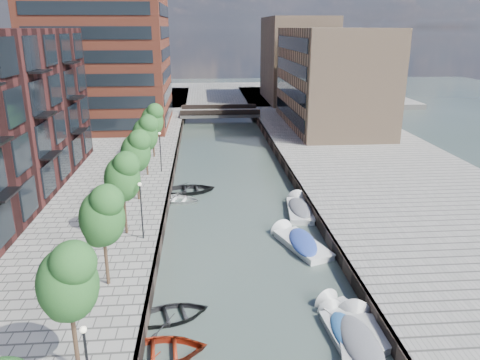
{
  "coord_description": "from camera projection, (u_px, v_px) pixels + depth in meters",
  "views": [
    {
      "loc": [
        -2.82,
        -6.33,
        15.1
      ],
      "look_at": [
        0.0,
        28.94,
        3.5
      ],
      "focal_mm": 35.0,
      "sensor_mm": 36.0,
      "label": 1
    }
  ],
  "objects": [
    {
      "name": "water",
      "position": [
        232.0,
        179.0,
        48.8
      ],
      "size": [
        300.0,
        300.0,
        0.0
      ],
      "primitive_type": "plane",
      "color": "#38473F",
      "rests_on": "ground"
    },
    {
      "name": "quay_right",
      "position": [
        381.0,
        171.0,
        49.86
      ],
      "size": [
        20.0,
        140.0,
        1.0
      ],
      "primitive_type": "cube",
      "color": "gray",
      "rests_on": "ground"
    },
    {
      "name": "quay_wall_left",
      "position": [
        173.0,
        176.0,
        48.18
      ],
      "size": [
        0.25,
        140.0,
        1.0
      ],
      "primitive_type": "cube",
      "color": "#332823",
      "rests_on": "ground"
    },
    {
      "name": "quay_wall_right",
      "position": [
        289.0,
        173.0,
        49.11
      ],
      "size": [
        0.25,
        140.0,
        1.0
      ],
      "primitive_type": "cube",
      "color": "#332823",
      "rests_on": "ground"
    },
    {
      "name": "far_closure",
      "position": [
        215.0,
        95.0,
        105.48
      ],
      "size": [
        80.0,
        40.0,
        1.0
      ],
      "primitive_type": "cube",
      "color": "gray",
      "rests_on": "ground"
    },
    {
      "name": "tower",
      "position": [
        100.0,
        20.0,
        66.21
      ],
      "size": [
        18.0,
        18.0,
        30.0
      ],
      "primitive_type": "cube",
      "color": "brown",
      "rests_on": "quay_left"
    },
    {
      "name": "tan_block_near",
      "position": [
        331.0,
        78.0,
        68.36
      ],
      "size": [
        12.0,
        25.0,
        14.0
      ],
      "primitive_type": "cube",
      "color": "#9B7B5F",
      "rests_on": "quay_right"
    },
    {
      "name": "tan_block_far",
      "position": [
        297.0,
        59.0,
        92.68
      ],
      "size": [
        12.0,
        20.0,
        16.0
      ],
      "primitive_type": "cube",
      "color": "#9B7B5F",
      "rests_on": "quay_right"
    },
    {
      "name": "bridge",
      "position": [
        220.0,
        113.0,
        78.68
      ],
      "size": [
        13.0,
        6.0,
        1.3
      ],
      "color": "gray",
      "rests_on": "ground"
    },
    {
      "name": "tree_1",
      "position": [
        67.0,
        280.0,
        19.03
      ],
      "size": [
        2.5,
        2.5,
        5.95
      ],
      "color": "#382619",
      "rests_on": "quay_left"
    },
    {
      "name": "tree_2",
      "position": [
        102.0,
        214.0,
        25.67
      ],
      "size": [
        2.5,
        2.5,
        5.95
      ],
      "color": "#382619",
      "rests_on": "quay_left"
    },
    {
      "name": "tree_3",
      "position": [
        122.0,
        176.0,
        32.3
      ],
      "size": [
        2.5,
        2.5,
        5.95
      ],
      "color": "#382619",
      "rests_on": "quay_left"
    },
    {
      "name": "tree_4",
      "position": [
        135.0,
        151.0,
        38.93
      ],
      "size": [
        2.5,
        2.5,
        5.95
      ],
      "color": "#382619",
      "rests_on": "quay_left"
    },
    {
      "name": "tree_5",
      "position": [
        145.0,
        133.0,
        45.56
      ],
      "size": [
        2.5,
        2.5,
        5.95
      ],
      "color": "#382619",
      "rests_on": "quay_left"
    },
    {
      "name": "tree_6",
      "position": [
        152.0,
        119.0,
        52.19
      ],
      "size": [
        2.5,
        2.5,
        5.95
      ],
      "color": "#382619",
      "rests_on": "quay_left"
    },
    {
      "name": "lamp_1",
      "position": [
        141.0,
        205.0,
        32.01
      ],
      "size": [
        0.24,
        0.24,
        4.12
      ],
      "color": "black",
      "rests_on": "quay_left"
    },
    {
      "name": "lamp_2",
      "position": [
        160.0,
        148.0,
        47.16
      ],
      "size": [
        0.24,
        0.24,
        4.12
      ],
      "color": "black",
      "rests_on": "quay_left"
    },
    {
      "name": "sloop_0",
      "position": [
        172.0,
        318.0,
        25.47
      ],
      "size": [
        4.86,
        4.01,
        0.87
      ],
      "primitive_type": "imported",
      "rotation": [
        0.0,
        0.0,
        1.83
      ],
      "color": "black",
      "rests_on": "ground"
    },
    {
      "name": "sloop_2",
      "position": [
        159.0,
        356.0,
        22.51
      ],
      "size": [
        5.04,
        3.83,
        0.98
      ],
      "primitive_type": "imported",
      "rotation": [
        0.0,
        0.0,
        1.67
      ],
      "color": "maroon",
      "rests_on": "ground"
    },
    {
      "name": "sloop_3",
      "position": [
        177.0,
        201.0,
        42.51
      ],
      "size": [
        4.81,
        3.96,
        0.87
      ],
      "primitive_type": "imported",
      "rotation": [
        0.0,
        0.0,
        1.31
      ],
      "color": "white",
      "rests_on": "ground"
    },
    {
      "name": "sloop_4",
      "position": [
        189.0,
        192.0,
        44.82
      ],
      "size": [
        5.5,
        4.19,
        1.06
      ],
      "primitive_type": "imported",
      "rotation": [
        0.0,
        0.0,
        1.68
      ],
      "color": "black",
      "rests_on": "ground"
    },
    {
      "name": "motorboat_0",
      "position": [
        344.0,
        331.0,
        24.07
      ],
      "size": [
        1.91,
        4.63,
        1.51
      ],
      "color": "beige",
      "rests_on": "ground"
    },
    {
      "name": "motorboat_1",
      "position": [
        359.0,
        341.0,
        23.26
      ],
      "size": [
        3.06,
        5.95,
        1.89
      ],
      "color": "#B2B1B0",
      "rests_on": "ground"
    },
    {
      "name": "motorboat_2",
      "position": [
        350.0,
        320.0,
        25.13
      ],
      "size": [
        3.65,
        5.29,
        1.68
      ],
      "color": "silver",
      "rests_on": "ground"
    },
    {
      "name": "motorboat_3",
      "position": [
        299.0,
        242.0,
        33.92
      ],
      "size": [
        3.77,
        6.01,
        1.9
      ],
      "color": "white",
      "rests_on": "ground"
    },
    {
      "name": "motorboat_4",
      "position": [
        299.0,
        208.0,
        40.23
      ],
      "size": [
        2.61,
        5.92,
        1.91
      ],
      "color": "silver",
      "rests_on": "ground"
    },
    {
      "name": "car",
      "position": [
        303.0,
        126.0,
        66.82
      ],
      "size": [
        2.51,
        3.87,
        1.23
      ],
      "primitive_type": "imported",
      "rotation": [
        0.0,
        0.0,
        -0.32
      ],
      "color": "silver",
      "rests_on": "quay_right"
    }
  ]
}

